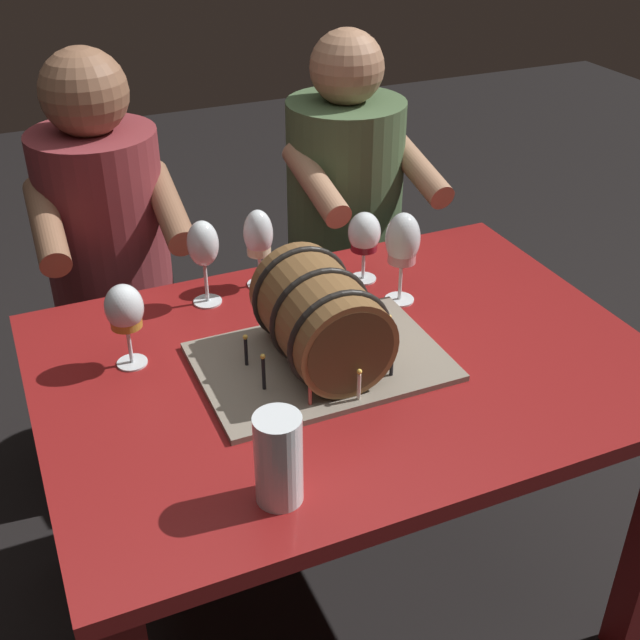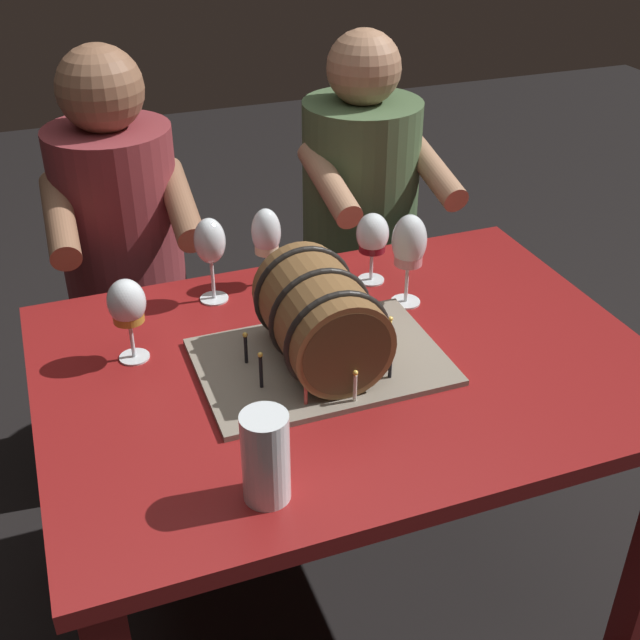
% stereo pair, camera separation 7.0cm
% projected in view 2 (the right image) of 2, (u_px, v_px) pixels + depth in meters
% --- Properties ---
extents(ground_plane, '(8.00, 8.00, 0.00)m').
position_uv_depth(ground_plane, '(342.00, 600.00, 1.99)').
color(ground_plane, black).
extents(dining_table, '(1.20, 0.87, 0.72)m').
position_uv_depth(dining_table, '(346.00, 404.00, 1.67)').
color(dining_table, maroon).
rests_on(dining_table, ground).
extents(barrel_cake, '(0.48, 0.33, 0.21)m').
position_uv_depth(barrel_cake, '(320.00, 323.00, 1.54)').
color(barrel_cake, gray).
rests_on(barrel_cake, dining_table).
extents(wine_glass_empty, '(0.07, 0.07, 0.20)m').
position_uv_depth(wine_glass_empty, '(210.00, 243.00, 1.73)').
color(wine_glass_empty, white).
rests_on(wine_glass_empty, dining_table).
extents(wine_glass_amber, '(0.07, 0.07, 0.18)m').
position_uv_depth(wine_glass_amber, '(127.00, 306.00, 1.54)').
color(wine_glass_amber, white).
rests_on(wine_glass_amber, dining_table).
extents(wine_glass_red, '(0.07, 0.07, 0.17)m').
position_uv_depth(wine_glass_red, '(372.00, 237.00, 1.82)').
color(wine_glass_red, white).
rests_on(wine_glass_red, dining_table).
extents(wine_glass_rose, '(0.08, 0.08, 0.21)m').
position_uv_depth(wine_glass_rose, '(409.00, 245.00, 1.72)').
color(wine_glass_rose, white).
rests_on(wine_glass_rose, dining_table).
extents(wine_glass_white, '(0.07, 0.07, 0.19)m').
position_uv_depth(wine_glass_white, '(266.00, 236.00, 1.80)').
color(wine_glass_white, white).
rests_on(wine_glass_white, dining_table).
extents(beer_pint, '(0.08, 0.08, 0.16)m').
position_uv_depth(beer_pint, '(266.00, 459.00, 1.24)').
color(beer_pint, white).
rests_on(beer_pint, dining_table).
extents(person_seated_left, '(0.36, 0.46, 1.20)m').
position_uv_depth(person_seated_left, '(129.00, 294.00, 2.18)').
color(person_seated_left, '#4C1B1E').
rests_on(person_seated_left, ground).
extents(person_seated_right, '(0.36, 0.45, 1.18)m').
position_uv_depth(person_seated_right, '(359.00, 254.00, 2.38)').
color(person_seated_right, '#2A3A24').
rests_on(person_seated_right, ground).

